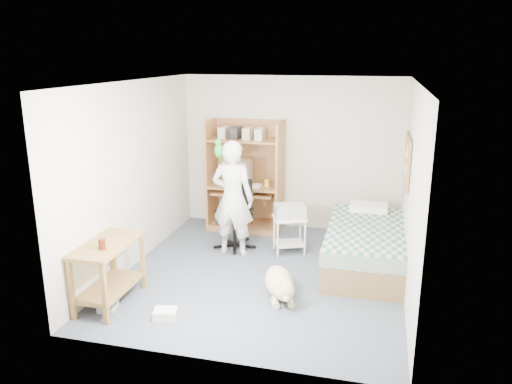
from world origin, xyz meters
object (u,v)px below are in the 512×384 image
at_px(bed, 365,246).
at_px(person, 233,199).
at_px(computer_hutch, 246,180).
at_px(dog, 280,283).
at_px(office_chair, 236,223).
at_px(side_desk, 108,264).
at_px(printer_cart, 289,229).

xyz_separation_m(bed, person, (-1.88, -0.03, 0.55)).
relative_size(computer_hutch, dog, 1.82).
distance_m(computer_hutch, office_chair, 0.97).
height_order(bed, dog, bed).
xyz_separation_m(side_desk, person, (0.97, 1.78, 0.35)).
height_order(office_chair, printer_cart, office_chair).
distance_m(computer_hutch, side_desk, 3.08).
bearing_deg(office_chair, printer_cart, 1.15).
bearing_deg(printer_cart, person, 176.78).
relative_size(office_chair, printer_cart, 1.82).
height_order(computer_hutch, office_chair, computer_hutch).
distance_m(side_desk, office_chair, 2.29).
xyz_separation_m(office_chair, dog, (0.97, -1.45, -0.19)).
bearing_deg(dog, computer_hutch, 93.85).
height_order(person, dog, person).
xyz_separation_m(computer_hutch, bed, (2.00, -1.12, -0.53)).
relative_size(side_desk, printer_cart, 1.80).
relative_size(computer_hutch, office_chair, 1.78).
xyz_separation_m(person, dog, (0.92, -1.14, -0.67)).
bearing_deg(computer_hutch, office_chair, -85.03).
distance_m(office_chair, dog, 1.75).
distance_m(bed, printer_cart, 1.13).
height_order(computer_hutch, side_desk, computer_hutch).
distance_m(bed, person, 1.96).
bearing_deg(printer_cart, dog, -106.32).
height_order(side_desk, person, person).
height_order(office_chair, dog, office_chair).
bearing_deg(printer_cart, bed, -33.95).
height_order(computer_hutch, dog, computer_hutch).
bearing_deg(dog, side_desk, 178.20).
bearing_deg(person, side_desk, 65.28).
relative_size(person, dog, 1.70).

